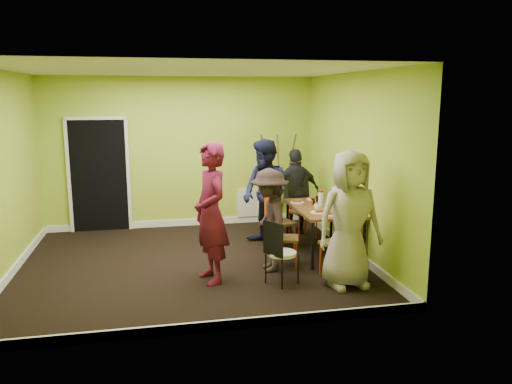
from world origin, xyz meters
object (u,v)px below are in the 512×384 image
blue_bottle (343,204)px  person_back_end (296,192)px  person_left_near (270,220)px  person_front_end (349,219)px  easel (277,180)px  orange_bottle (312,203)px  person_left_far (265,194)px  chair_front_end (344,237)px  thermos (321,199)px  chair_back_end (298,194)px  chair_left_near (281,233)px  person_standing (211,213)px  dining_table (323,210)px  chair_left_far (276,218)px  chair_bentwood (279,249)px

blue_bottle → person_back_end: (-0.31, 1.50, -0.08)m
person_left_near → person_front_end: bearing=49.7°
easel → orange_bottle: size_ratio=22.47×
person_left_far → person_left_near: bearing=-34.0°
chair_front_end → thermos: size_ratio=4.50×
chair_back_end → chair_left_near: bearing=50.1°
blue_bottle → orange_bottle: 0.57m
easel → chair_front_end: bearing=-86.5°
person_standing → chair_front_end: bearing=66.5°
orange_bottle → person_standing: 1.97m
dining_table → easel: (-0.26, 1.95, 0.17)m
chair_left_far → person_front_end: bearing=2.3°
person_front_end → thermos: bearing=81.3°
person_standing → person_left_near: bearing=91.5°
dining_table → chair_bentwood: (-1.00, -1.14, -0.21)m
dining_table → person_front_end: bearing=-95.5°
chair_back_end → chair_front_end: (0.01, -2.20, -0.17)m
chair_left_near → blue_bottle: 1.05m
chair_left_far → chair_front_end: size_ratio=0.92×
person_left_far → person_left_near: person_left_far is taller
easel → person_standing: (-1.59, -2.77, 0.06)m
easel → chair_left_far: bearing=-104.2°
chair_bentwood → easel: bearing=135.3°
blue_bottle → person_back_end: bearing=101.6°
chair_left_near → dining_table: bearing=132.3°
thermos → person_back_end: person_back_end is taller
person_left_far → person_front_end: bearing=-5.0°
chair_back_end → person_left_near: (-0.90, -1.68, -0.01)m
person_front_end → chair_left_near: bearing=118.4°
person_standing → person_front_end: 1.80m
dining_table → blue_bottle: blue_bottle is taller
dining_table → chair_back_end: size_ratio=1.43×
chair_front_end → chair_bentwood: 0.93m
chair_back_end → person_standing: (-1.76, -1.93, 0.19)m
chair_bentwood → blue_bottle: 1.53m
blue_bottle → chair_back_end: bearing=102.3°
orange_bottle → person_left_far: size_ratio=0.04×
chair_left_far → person_front_end: person_front_end is taller
dining_table → easel: easel is taller
person_standing → person_left_far: (1.05, 1.38, -0.05)m
person_standing → person_left_near: size_ratio=1.28×
dining_table → chair_left_near: chair_left_near is taller
person_front_end → chair_bentwood: bearing=161.4°
chair_front_end → person_standing: (-1.77, 0.26, 0.36)m
chair_bentwood → blue_bottle: blue_bottle is taller
orange_bottle → person_back_end: bearing=87.5°
orange_bottle → person_left_near: person_left_near is taller
easel → blue_bottle: bearing=-78.0°
person_back_end → orange_bottle: bearing=79.3°
chair_bentwood → easel: size_ratio=0.49×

